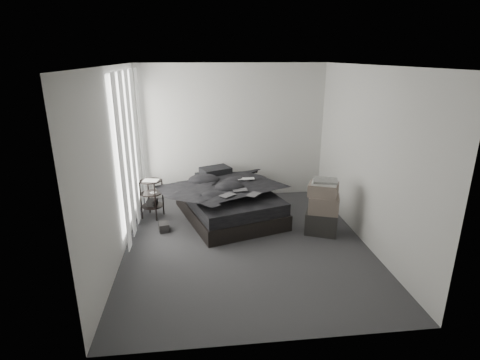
{
  "coord_description": "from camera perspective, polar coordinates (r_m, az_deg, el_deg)",
  "views": [
    {
      "loc": [
        -0.67,
        -5.08,
        2.72
      ],
      "look_at": [
        0.0,
        0.8,
        0.75
      ],
      "focal_mm": 28.0,
      "sensor_mm": 36.0,
      "label": 1
    }
  ],
  "objects": [
    {
      "name": "mattress",
      "position": [
        6.56,
        -1.67,
        -2.68
      ],
      "size": [
        1.87,
        2.17,
        0.2
      ],
      "primitive_type": "cube",
      "rotation": [
        0.0,
        0.0,
        0.3
      ],
      "color": "black",
      "rests_on": "bed"
    },
    {
      "name": "window_left",
      "position": [
        6.23,
        -16.66,
        4.94
      ],
      "size": [
        0.02,
        2.0,
        2.3
      ],
      "primitive_type": "cube",
      "color": "white",
      "rests_on": "wall_left"
    },
    {
      "name": "art_book_snake",
      "position": [
        5.91,
        12.88,
        -0.09
      ],
      "size": [
        0.43,
        0.38,
        0.03
      ],
      "primitive_type": "cube",
      "rotation": [
        0.0,
        0.0,
        -0.3
      ],
      "color": "silver",
      "rests_on": "art_book_white"
    },
    {
      "name": "box_mid",
      "position": [
        6.04,
        12.62,
        -3.57
      ],
      "size": [
        0.56,
        0.5,
        0.28
      ],
      "primitive_type": "cube",
      "rotation": [
        0.0,
        0.0,
        -0.34
      ],
      "color": "#6A5C53",
      "rests_on": "box_lower"
    },
    {
      "name": "wall_right",
      "position": [
        5.82,
        18.86,
        3.29
      ],
      "size": [
        0.01,
        4.2,
        2.6
      ],
      "primitive_type": "cube",
      "color": "silver",
      "rests_on": "ground"
    },
    {
      "name": "laptop",
      "position": [
        6.62,
        0.96,
        0.6
      ],
      "size": [
        0.31,
        0.2,
        0.02
      ],
      "primitive_type": "imported",
      "rotation": [
        0.0,
        0.0,
        -0.01
      ],
      "color": "silver",
      "rests_on": "duvet"
    },
    {
      "name": "side_stand",
      "position": [
        6.74,
        -13.26,
        -2.82
      ],
      "size": [
        0.47,
        0.47,
        0.67
      ],
      "primitive_type": "cylinder",
      "rotation": [
        0.0,
        0.0,
        -0.38
      ],
      "color": "black",
      "rests_on": "floor"
    },
    {
      "name": "box_lower",
      "position": [
        6.18,
        12.32,
        -6.29
      ],
      "size": [
        0.61,
        0.55,
        0.36
      ],
      "primitive_type": "cube",
      "rotation": [
        0.0,
        0.0,
        -0.41
      ],
      "color": "black",
      "rests_on": "floor"
    },
    {
      "name": "floor_books",
      "position": [
        6.26,
        -11.55,
        -6.95
      ],
      "size": [
        0.19,
        0.24,
        0.15
      ],
      "primitive_type": "cube",
      "rotation": [
        0.0,
        0.0,
        0.17
      ],
      "color": "black",
      "rests_on": "floor"
    },
    {
      "name": "wall_back",
      "position": [
        7.35,
        -1.16,
        7.28
      ],
      "size": [
        3.6,
        0.01,
        2.6
      ],
      "primitive_type": "cube",
      "color": "silver",
      "rests_on": "ground"
    },
    {
      "name": "pillow_lower",
      "position": [
        7.14,
        -4.26,
        0.47
      ],
      "size": [
        0.66,
        0.54,
        0.13
      ],
      "primitive_type": "cube",
      "rotation": [
        0.0,
        0.0,
        0.3
      ],
      "color": "black",
      "rests_on": "mattress"
    },
    {
      "name": "floor",
      "position": [
        5.8,
        0.91,
        -9.56
      ],
      "size": [
        3.6,
        4.2,
        0.01
      ],
      "primitive_type": "cube",
      "color": "#373639",
      "rests_on": "ground"
    },
    {
      "name": "comic_a",
      "position": [
        5.92,
        -1.93,
        -1.68
      ],
      "size": [
        0.29,
        0.27,
        0.01
      ],
      "primitive_type": "cube",
      "rotation": [
        0.0,
        0.0,
        0.68
      ],
      "color": "black",
      "rests_on": "duvet"
    },
    {
      "name": "wall_left",
      "position": [
        5.39,
        -18.36,
        2.18
      ],
      "size": [
        0.01,
        4.2,
        2.6
      ],
      "primitive_type": "cube",
      "color": "silver",
      "rests_on": "ground"
    },
    {
      "name": "wall_front",
      "position": [
        3.37,
        5.63,
        -6.66
      ],
      "size": [
        3.6,
        0.01,
        2.6
      ],
      "primitive_type": "cube",
      "color": "silver",
      "rests_on": "ground"
    },
    {
      "name": "ceiling",
      "position": [
        5.12,
        1.06,
        17.06
      ],
      "size": [
        3.6,
        4.2,
        0.01
      ],
      "primitive_type": "cube",
      "color": "white",
      "rests_on": "ground"
    },
    {
      "name": "art_book_white",
      "position": [
        5.94,
        12.76,
        -0.38
      ],
      "size": [
        0.46,
        0.42,
        0.04
      ],
      "primitive_type": "cube",
      "rotation": [
        0.0,
        0.0,
        -0.41
      ],
      "color": "silver",
      "rests_on": "box_upper"
    },
    {
      "name": "comic_c",
      "position": [
        5.95,
        2.12,
        -1.47
      ],
      "size": [
        0.27,
        0.29,
        0.01
      ],
      "primitive_type": "cube",
      "rotation": [
        0.0,
        0.0,
        0.91
      ],
      "color": "black",
      "rests_on": "duvet"
    },
    {
      "name": "papers",
      "position": [
        6.61,
        -13.45,
        -0.09
      ],
      "size": [
        0.29,
        0.24,
        0.01
      ],
      "primitive_type": "cube",
      "rotation": [
        0.0,
        0.0,
        -0.21
      ],
      "color": "white",
      "rests_on": "side_stand"
    },
    {
      "name": "pillow_upper",
      "position": [
        7.11,
        -3.74,
        1.45
      ],
      "size": [
        0.64,
        0.55,
        0.12
      ],
      "primitive_type": "cube",
      "rotation": [
        0.0,
        0.0,
        0.4
      ],
      "color": "black",
      "rests_on": "pillow_lower"
    },
    {
      "name": "comic_b",
      "position": [
        6.14,
        -0.01,
        -0.87
      ],
      "size": [
        0.25,
        0.18,
        0.01
      ],
      "primitive_type": "cube",
      "rotation": [
        0.0,
        0.0,
        0.09
      ],
      "color": "black",
      "rests_on": "duvet"
    },
    {
      "name": "curtain_left",
      "position": [
        6.24,
        -16.15,
        4.34
      ],
      "size": [
        0.06,
        2.12,
        2.48
      ],
      "primitive_type": "cube",
      "color": "white",
      "rests_on": "wall_left"
    },
    {
      "name": "duvet",
      "position": [
        6.45,
        -1.54,
        -1.06
      ],
      "size": [
        1.82,
        1.97,
        0.22
      ],
      "primitive_type": "imported",
      "rotation": [
        0.0,
        0.0,
        0.3
      ],
      "color": "black",
      "rests_on": "mattress"
    },
    {
      "name": "box_upper",
      "position": [
        5.97,
        12.58,
        -1.41
      ],
      "size": [
        0.55,
        0.51,
        0.19
      ],
      "primitive_type": "cube",
      "rotation": [
        0.0,
        0.0,
        -0.46
      ],
      "color": "#6A5C53",
      "rests_on": "box_mid"
    },
    {
      "name": "bed",
      "position": [
        6.65,
        -1.66,
        -4.54
      ],
      "size": [
        1.94,
        2.24,
        0.26
      ],
      "primitive_type": "cube",
      "rotation": [
        0.0,
        0.0,
        0.3
      ],
      "color": "black",
      "rests_on": "floor"
    }
  ]
}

